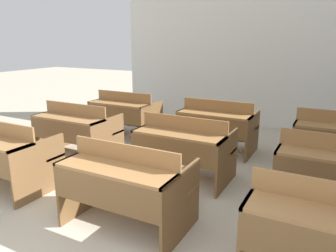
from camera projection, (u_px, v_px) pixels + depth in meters
name	position (u px, v px, depth m)	size (l,w,h in m)	color
wall_back	(254.00, 59.00, 6.64)	(5.96, 0.06, 2.78)	silver
bench_front_left	(3.00, 153.00, 3.95)	(1.16, 0.77, 0.84)	brown
bench_front_center	(126.00, 183.00, 3.12)	(1.16, 0.77, 0.84)	brown
bench_front_right	(331.00, 233.00, 2.32)	(1.16, 0.77, 0.84)	brown
bench_second_left	(76.00, 129.00, 5.01)	(1.16, 0.77, 0.84)	brown
bench_second_center	(184.00, 146.00, 4.19)	(1.16, 0.77, 0.84)	brown
bench_second_right	(335.00, 171.00, 3.41)	(1.16, 0.77, 0.84)	brown
bench_third_left	(125.00, 113.00, 6.08)	(1.16, 0.77, 0.84)	brown
bench_third_center	(217.00, 124.00, 5.26)	(1.16, 0.77, 0.84)	brown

